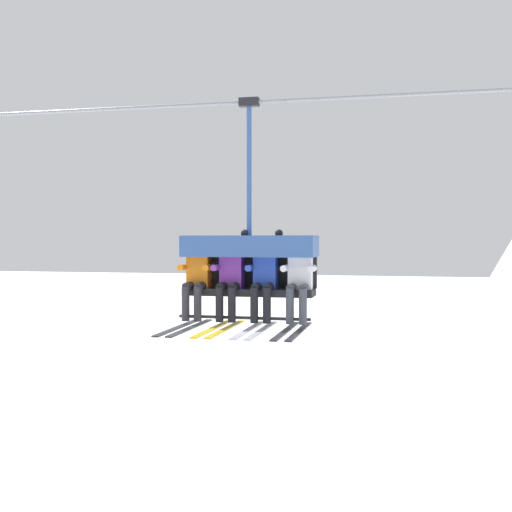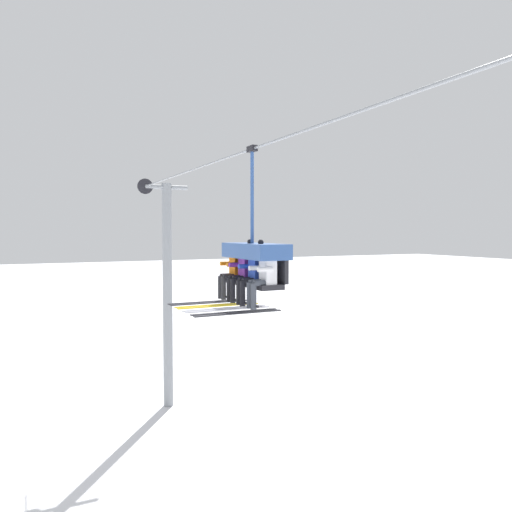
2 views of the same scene
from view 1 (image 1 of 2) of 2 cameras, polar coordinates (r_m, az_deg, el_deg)
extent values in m
cylinder|color=gray|center=(9.52, -6.14, 13.19)|extent=(18.53, 0.05, 0.05)
cube|color=#232328|center=(9.10, -0.61, -3.21)|extent=(1.85, 0.48, 0.10)
cube|color=#232328|center=(9.35, -0.21, -1.39)|extent=(1.85, 0.08, 0.45)
cube|color=#335699|center=(9.13, -0.53, 0.89)|extent=(1.89, 0.68, 0.30)
cylinder|color=black|center=(8.82, -1.10, -5.52)|extent=(1.85, 0.04, 0.04)
cylinder|color=#335699|center=(9.12, -0.62, 7.58)|extent=(0.07, 0.07, 1.83)
cube|color=black|center=(9.27, -0.62, 13.52)|extent=(0.28, 0.12, 0.12)
cube|color=orange|center=(9.26, -5.08, -1.21)|extent=(0.32, 0.22, 0.52)
sphere|color=#284C93|center=(9.25, -5.09, 1.01)|extent=(0.22, 0.22, 0.22)
ellipsoid|color=black|center=(9.15, -5.28, 1.00)|extent=(0.17, 0.04, 0.08)
cylinder|color=#2D2D33|center=(9.14, -5.93, -2.63)|extent=(0.11, 0.34, 0.11)
cylinder|color=#2D2D33|center=(9.08, -4.88, -2.66)|extent=(0.11, 0.34, 0.11)
cylinder|color=#2D2D33|center=(9.00, -6.28, -4.23)|extent=(0.11, 0.11, 0.48)
cylinder|color=#2D2D33|center=(8.94, -5.21, -4.27)|extent=(0.11, 0.11, 0.48)
cube|color=#232328|center=(8.75, -6.92, -6.31)|extent=(0.09, 1.70, 0.02)
cube|color=#232328|center=(8.70, -5.82, -6.36)|extent=(0.09, 1.70, 0.02)
cylinder|color=orange|center=(9.17, -6.48, -0.99)|extent=(0.09, 0.30, 0.09)
cylinder|color=orange|center=(9.06, -4.25, -1.02)|extent=(0.09, 0.30, 0.09)
cube|color=purple|center=(9.12, -2.15, -1.25)|extent=(0.32, 0.22, 0.52)
sphere|color=silver|center=(9.11, -2.15, 1.01)|extent=(0.22, 0.22, 0.22)
ellipsoid|color=black|center=(9.01, -2.31, 1.00)|extent=(0.17, 0.04, 0.08)
cylinder|color=black|center=(8.99, -2.97, -2.70)|extent=(0.11, 0.34, 0.11)
cylinder|color=black|center=(8.95, -1.88, -2.72)|extent=(0.11, 0.34, 0.11)
cylinder|color=black|center=(8.85, -3.27, -4.32)|extent=(0.11, 0.11, 0.48)
cylinder|color=black|center=(8.80, -2.16, -4.35)|extent=(0.11, 0.11, 0.48)
cube|color=gold|center=(8.60, -3.82, -6.44)|extent=(0.09, 1.70, 0.02)
cube|color=gold|center=(8.55, -2.68, -6.49)|extent=(0.09, 1.70, 0.02)
cylinder|color=purple|center=(9.02, -3.54, -1.03)|extent=(0.09, 0.30, 0.09)
cylinder|color=purple|center=(9.06, -1.01, 0.95)|extent=(0.09, 0.09, 0.30)
sphere|color=black|center=(9.06, -1.01, 2.02)|extent=(0.11, 0.11, 0.11)
cube|color=#2847B7|center=(9.00, 0.88, -1.29)|extent=(0.32, 0.22, 0.52)
sphere|color=#284C93|center=(8.99, 0.88, 1.00)|extent=(0.22, 0.22, 0.22)
ellipsoid|color=black|center=(8.89, 0.74, 0.99)|extent=(0.17, 0.04, 0.08)
cylinder|color=black|center=(8.87, 0.09, -2.75)|extent=(0.11, 0.34, 0.11)
cylinder|color=black|center=(8.83, 1.20, -2.77)|extent=(0.11, 0.34, 0.11)
cylinder|color=black|center=(8.73, -0.16, -4.41)|extent=(0.11, 0.11, 0.48)
cylinder|color=black|center=(8.69, 0.97, -4.43)|extent=(0.11, 0.11, 0.48)
cube|color=#B2B2BC|center=(8.48, -0.62, -6.56)|extent=(0.09, 1.70, 0.02)
cube|color=#B2B2BC|center=(8.44, 0.55, -6.60)|extent=(0.09, 1.70, 0.02)
cylinder|color=#2847B7|center=(8.90, -0.50, -1.06)|extent=(0.09, 0.30, 0.09)
cylinder|color=#2847B7|center=(8.96, 2.05, 0.94)|extent=(0.09, 0.09, 0.30)
sphere|color=black|center=(8.96, 2.05, 2.03)|extent=(0.11, 0.11, 0.11)
cube|color=silver|center=(8.91, 3.96, -1.32)|extent=(0.32, 0.22, 0.52)
sphere|color=black|center=(8.90, 3.97, 0.99)|extent=(0.22, 0.22, 0.22)
ellipsoid|color=black|center=(8.80, 3.87, 0.98)|extent=(0.17, 0.04, 0.08)
cylinder|color=#3D424C|center=(8.78, 3.22, -2.80)|extent=(0.11, 0.34, 0.11)
cylinder|color=#3D424C|center=(8.75, 4.36, -2.82)|extent=(0.11, 0.34, 0.11)
cylinder|color=#3D424C|center=(8.63, 3.03, -4.47)|extent=(0.11, 0.11, 0.48)
cylinder|color=#3D424C|center=(8.60, 4.19, -4.50)|extent=(0.11, 0.11, 0.48)
cube|color=#232328|center=(8.38, 2.68, -6.66)|extent=(0.09, 1.70, 0.02)
cube|color=#232328|center=(8.35, 3.87, -6.69)|extent=(0.09, 1.70, 0.02)
cylinder|color=silver|center=(8.80, 2.61, -1.09)|extent=(0.09, 0.30, 0.09)
cylinder|color=silver|center=(8.74, 5.02, -1.12)|extent=(0.09, 0.30, 0.09)
camera|label=2|loc=(8.29, 69.43, 2.54)|focal=35.00mm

